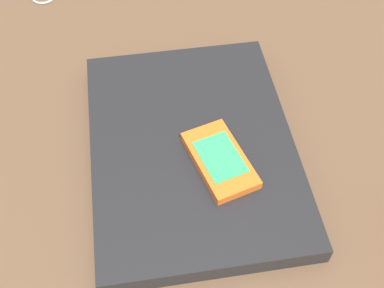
{
  "coord_description": "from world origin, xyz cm",
  "views": [
    {
      "loc": [
        -40.93,
        -1.46,
        52.4
      ],
      "look_at": [
        -4.82,
        -3.63,
        5.0
      ],
      "focal_mm": 46.01,
      "sensor_mm": 36.0,
      "label": 1
    }
  ],
  "objects": [
    {
      "name": "laptop_closed",
      "position": [
        -4.82,
        -3.63,
        4.26
      ],
      "size": [
        35.05,
        27.36,
        2.52
      ],
      "primitive_type": "cube",
      "rotation": [
        0.0,
        0.0,
        0.1
      ],
      "color": "black",
      "rests_on": "desk_surface"
    },
    {
      "name": "desk_surface",
      "position": [
        0.0,
        0.0,
        1.5
      ],
      "size": [
        120.0,
        80.0,
        3.0
      ],
      "primitive_type": "cube",
      "color": "brown",
      "rests_on": "ground"
    },
    {
      "name": "cell_phone_on_laptop",
      "position": [
        -8.16,
        -6.67,
        6.11
      ],
      "size": [
        11.5,
        8.79,
        1.25
      ],
      "color": "orange",
      "rests_on": "laptop_closed"
    }
  ]
}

